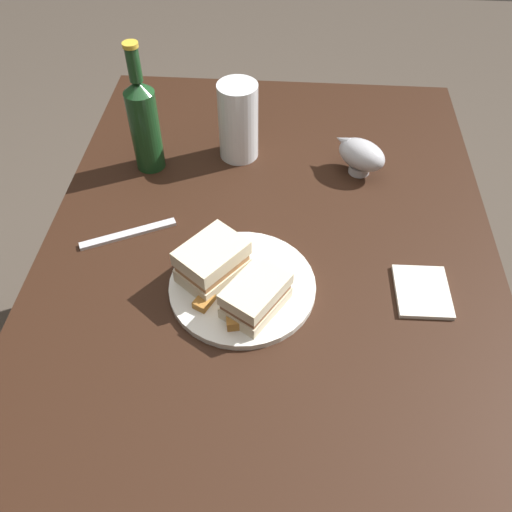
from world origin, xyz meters
name	(u,v)px	position (x,y,z in m)	size (l,w,h in m)	color
ground_plane	(264,429)	(0.00, 0.00, 0.00)	(6.00, 6.00, 0.00)	#4C4238
dining_table	(266,358)	(0.00, 0.00, 0.38)	(1.17, 0.83, 0.75)	black
plate	(242,286)	(-0.10, 0.04, 0.76)	(0.25, 0.25, 0.01)	silver
sandwich_half_left	(212,262)	(-0.08, 0.09, 0.80)	(0.13, 0.13, 0.07)	beige
sandwich_half_right	(256,296)	(-0.14, 0.01, 0.79)	(0.13, 0.12, 0.06)	beige
potato_wedge_front	(206,298)	(-0.14, 0.09, 0.77)	(0.05, 0.02, 0.01)	#AD702D
potato_wedge_middle	(247,321)	(-0.18, 0.02, 0.77)	(0.04, 0.02, 0.02)	#AD702D
potato_wedge_back	(241,322)	(-0.18, 0.03, 0.77)	(0.05, 0.02, 0.02)	#AD702D
pint_glass	(238,126)	(0.27, 0.08, 0.82)	(0.08, 0.08, 0.17)	white
gravy_boat	(361,155)	(0.23, -0.17, 0.80)	(0.11, 0.12, 0.07)	#B7B7BC
cider_bottle	(144,122)	(0.22, 0.26, 0.86)	(0.06, 0.06, 0.27)	#19421E
napkin	(422,292)	(-0.09, -0.26, 0.76)	(0.11, 0.09, 0.01)	silver
fork	(128,234)	(0.01, 0.26, 0.76)	(0.18, 0.02, 0.01)	silver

